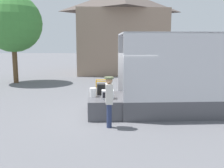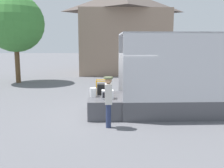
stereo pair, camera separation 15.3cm
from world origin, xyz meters
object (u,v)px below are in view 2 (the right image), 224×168
orange_bucket (93,92)px  box_truck (214,89)px  portable_generator (103,89)px  microwave (107,94)px  street_tree (15,23)px  worker_person (108,97)px

orange_bucket → box_truck: bearing=0.4°
orange_bucket → portable_generator: bearing=49.4°
microwave → box_truck: bearing=5.3°
microwave → street_tree: 12.10m
portable_generator → worker_person: (0.18, -2.21, 0.13)m
microwave → worker_person: 1.36m
portable_generator → orange_bucket: 0.63m
box_truck → portable_generator: 4.72m
worker_person → portable_generator: bearing=94.6°
microwave → portable_generator: portable_generator is taller
orange_bucket → street_tree: size_ratio=0.06×
portable_generator → street_tree: size_ratio=0.09×
orange_bucket → street_tree: street_tree is taller
portable_generator → worker_person: worker_person is taller
microwave → orange_bucket: bearing=146.7°
orange_bucket → worker_person: (0.59, -1.73, 0.18)m
box_truck → microwave: (-4.52, -0.42, -0.10)m
street_tree → portable_generator: bearing=-53.1°
worker_person → street_tree: 13.14m
box_truck → street_tree: street_tree is taller
microwave → orange_bucket: orange_bucket is taller
microwave → portable_generator: size_ratio=0.76×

